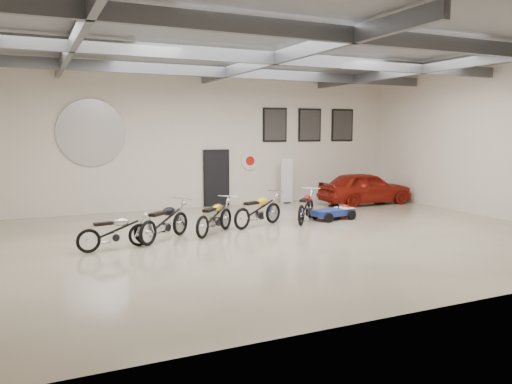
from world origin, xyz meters
name	(u,v)px	position (x,y,z in m)	size (l,w,h in m)	color
floor	(274,237)	(0.00, 0.00, 0.00)	(16.00, 12.00, 0.01)	#BDAA90
ceiling	(275,49)	(0.00, 0.00, 5.00)	(16.00, 12.00, 0.01)	slate
back_wall	(203,141)	(0.00, 6.00, 2.50)	(16.00, 0.02, 5.00)	silver
right_wall	(490,142)	(8.00, 0.00, 2.50)	(0.02, 12.00, 5.00)	silver
ceiling_beams	(275,58)	(0.00, 0.00, 4.75)	(15.80, 11.80, 0.32)	#505256
door	(216,179)	(0.50, 5.95, 1.05)	(0.92, 0.08, 2.10)	black
logo_plaque	(91,133)	(-4.00, 5.95, 2.80)	(2.30, 0.06, 1.16)	silver
poster_left	(275,125)	(3.00, 5.96, 3.10)	(1.05, 0.08, 1.35)	black
poster_mid	(310,125)	(4.60, 5.96, 3.10)	(1.05, 0.08, 1.35)	black
poster_right	(342,125)	(6.20, 5.96, 3.10)	(1.05, 0.08, 1.35)	black
oil_sign	(250,161)	(1.90, 5.95, 1.70)	(0.72, 0.10, 0.72)	white
banner_stand	(287,181)	(3.31, 5.50, 0.90)	(0.49, 0.20, 1.80)	white
motorcycle_silver	(115,231)	(-4.18, 0.32, 0.47)	(1.79, 0.56, 0.93)	silver
motorcycle_black	(165,221)	(-2.81, 0.83, 0.52)	(2.02, 0.62, 1.05)	silver
motorcycle_gold	(215,216)	(-1.34, 1.07, 0.50)	(1.94, 0.60, 1.01)	silver
motorcycle_yellow	(258,209)	(0.23, 1.55, 0.52)	(1.99, 0.62, 1.04)	silver
motorcycle_red	(306,206)	(1.95, 1.64, 0.51)	(1.95, 0.61, 1.02)	silver
go_kart	(337,210)	(3.10, 1.61, 0.31)	(1.73, 0.78, 0.63)	navy
vintage_car	(365,188)	(6.00, 4.00, 0.64)	(3.75, 1.51, 1.28)	maroon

